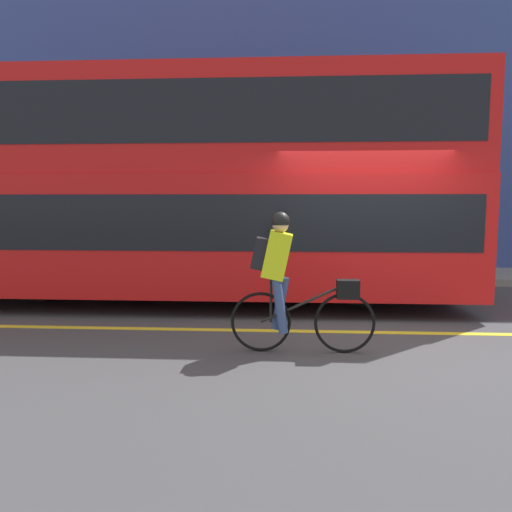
% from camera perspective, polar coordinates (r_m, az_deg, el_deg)
% --- Properties ---
extents(ground_plane, '(80.00, 80.00, 0.00)m').
position_cam_1_polar(ground_plane, '(7.17, 12.57, -8.23)').
color(ground_plane, '#424244').
extents(road_center_line, '(50.00, 0.14, 0.01)m').
position_cam_1_polar(road_center_line, '(7.03, 12.75, -8.48)').
color(road_center_line, yellow).
rests_on(road_center_line, ground_plane).
extents(sidewalk_curb, '(60.00, 1.89, 0.15)m').
position_cam_1_polar(sidewalk_curb, '(11.68, 9.04, -2.15)').
color(sidewalk_curb, gray).
rests_on(sidewalk_curb, ground_plane).
extents(building_facade, '(60.00, 0.30, 9.96)m').
position_cam_1_polar(building_facade, '(13.04, 8.96, 20.44)').
color(building_facade, '#33478C').
rests_on(building_facade, ground_plane).
extents(bus, '(9.20, 2.52, 3.82)m').
position_cam_1_polar(bus, '(8.69, -7.13, 8.43)').
color(bus, black).
rests_on(bus, ground_plane).
extents(cyclist_on_bike, '(1.70, 0.32, 1.66)m').
position_cam_1_polar(cyclist_on_bike, '(5.84, 3.66, -2.49)').
color(cyclist_on_bike, black).
rests_on(cyclist_on_bike, ground_plane).
extents(trash_bin, '(0.59, 0.59, 0.84)m').
position_cam_1_polar(trash_bin, '(11.97, 20.10, 0.14)').
color(trash_bin, '#515156').
rests_on(trash_bin, sidewalk_curb).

